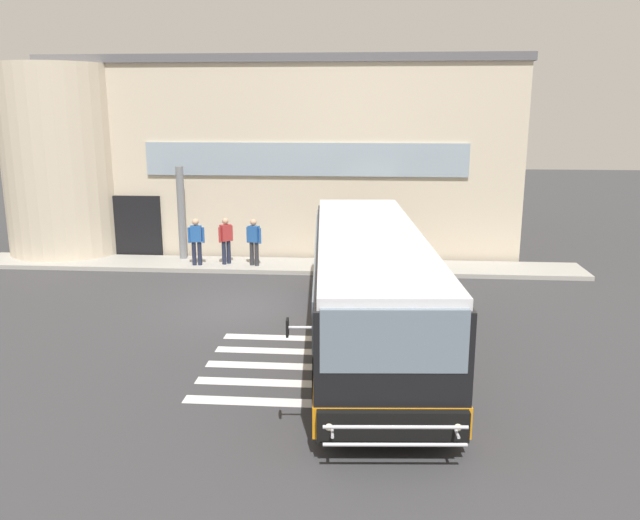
# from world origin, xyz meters

# --- Properties ---
(ground_plane) EXTENTS (80.00, 90.00, 0.02)m
(ground_plane) POSITION_xyz_m (0.00, 0.00, -0.01)
(ground_plane) COLOR #353538
(ground_plane) RESTS_ON ground
(bay_paint_stripes) EXTENTS (4.40, 3.96, 0.01)m
(bay_paint_stripes) POSITION_xyz_m (2.00, -4.20, 0.00)
(bay_paint_stripes) COLOR silver
(bay_paint_stripes) RESTS_ON ground
(terminal_building) EXTENTS (19.62, 13.80, 7.51)m
(terminal_building) POSITION_xyz_m (-0.67, 11.55, 3.75)
(terminal_building) COLOR beige
(terminal_building) RESTS_ON ground
(boarding_curb) EXTENTS (21.82, 2.00, 0.15)m
(boarding_curb) POSITION_xyz_m (0.00, 4.80, 0.07)
(boarding_curb) COLOR #9E9B93
(boarding_curb) RESTS_ON ground
(entry_support_column) EXTENTS (0.28, 0.28, 3.42)m
(entry_support_column) POSITION_xyz_m (-3.53, 5.40, 1.86)
(entry_support_column) COLOR slate
(entry_support_column) RESTS_ON boarding_curb
(bus_main_foreground) EXTENTS (3.44, 12.07, 2.70)m
(bus_main_foreground) POSITION_xyz_m (3.40, -2.22, 1.34)
(bus_main_foreground) COLOR black
(bus_main_foreground) RESTS_ON ground
(passenger_near_column) EXTENTS (0.59, 0.41, 1.68)m
(passenger_near_column) POSITION_xyz_m (-2.74, 4.41, 1.11)
(passenger_near_column) COLOR #1E2338
(passenger_near_column) RESTS_ON boarding_curb
(passenger_by_doorway) EXTENTS (0.44, 0.45, 1.68)m
(passenger_by_doorway) POSITION_xyz_m (-1.72, 4.64, 1.08)
(passenger_by_doorway) COLOR #1E2338
(passenger_by_doorway) RESTS_ON boarding_curb
(passenger_at_curb_edge) EXTENTS (0.56, 0.34, 1.68)m
(passenger_at_curb_edge) POSITION_xyz_m (-0.68, 4.49, 1.08)
(passenger_at_curb_edge) COLOR #2D2D33
(passenger_at_curb_edge) RESTS_ON boarding_curb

